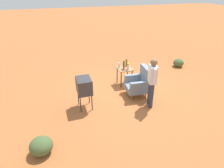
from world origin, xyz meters
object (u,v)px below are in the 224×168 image
bottle_wine_green (124,65)px  flower_vase (128,66)px  person_standing (152,80)px  bottle_short_clear (119,65)px  bottle_tall_amber (126,63)px  side_table (125,71)px  tv_on_stand (84,86)px  armchair (139,83)px  soda_can_red (124,69)px

bottle_wine_green → flower_vase: size_ratio=1.21×
person_standing → bottle_wine_green: 1.75m
bottle_short_clear → bottle_tall_amber: size_ratio=0.67×
side_table → tv_on_stand: bearing=-58.0°
armchair → bottle_wine_green: 1.05m
side_table → person_standing: (1.74, 0.21, 0.37)m
bottle_short_clear → flower_vase: size_ratio=0.75×
person_standing → flower_vase: (-1.61, -0.12, -0.11)m
bottle_tall_amber → soda_can_red: bearing=-36.7°
side_table → flower_vase: bearing=34.0°
bottle_wine_green → flower_vase: (0.12, 0.13, -0.01)m
side_table → person_standing: 1.79m
flower_vase → tv_on_stand: bearing=-62.2°
side_table → tv_on_stand: tv_on_stand is taller
bottle_short_clear → soda_can_red: size_ratio=1.64×
armchair → bottle_wine_green: armchair is taller
side_table → bottle_wine_green: 0.27m
armchair → bottle_short_clear: size_ratio=5.30×
bottle_short_clear → tv_on_stand: bearing=-52.1°
tv_on_stand → bottle_short_clear: 2.09m
tv_on_stand → bottle_short_clear: tv_on_stand is taller
soda_can_red → bottle_short_clear: bearing=-165.3°
armchair → soda_can_red: bearing=-161.9°
bottle_wine_green → bottle_short_clear: size_ratio=1.60×
bottle_short_clear → bottle_tall_amber: 0.33m
soda_can_red → armchair: bearing=18.1°
side_table → soda_can_red: size_ratio=5.54×
bottle_wine_green → soda_can_red: 0.17m
soda_can_red → flower_vase: bearing=94.6°
bottle_short_clear → bottle_tall_amber: bottle_tall_amber is taller
tv_on_stand → side_table: bearing=122.0°
person_standing → soda_can_red: (-1.60, -0.30, -0.20)m
bottle_wine_green → bottle_tall_amber: bottle_wine_green is taller
armchair → person_standing: person_standing is taller
tv_on_stand → person_standing: 2.12m
side_table → flower_vase: 0.30m
bottle_tall_amber → bottle_wine_green: bearing=-44.4°
armchair → side_table: (-0.98, -0.18, 0.07)m
person_standing → side_table: bearing=-173.2°
side_table → bottle_tall_amber: 0.35m
armchair → tv_on_stand: bearing=-85.4°
person_standing → bottle_tall_amber: bearing=-178.2°
bottle_tall_amber → bottle_short_clear: bearing=-83.4°
side_table → bottle_short_clear: 0.31m
bottle_wine_green → bottle_tall_amber: (-0.20, 0.19, -0.01)m
soda_can_red → flower_vase: 0.20m
side_table → tv_on_stand: (1.14, -1.82, 0.21)m
bottle_tall_amber → tv_on_stand: bearing=-56.1°
person_standing → bottle_tall_amber: size_ratio=5.47×
armchair → bottle_wine_green: size_ratio=3.31×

